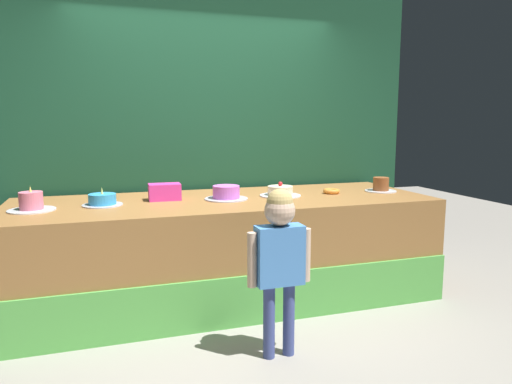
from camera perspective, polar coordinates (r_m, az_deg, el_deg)
ground_plane at (r=3.63m, az=-1.09°, el=-15.84°), size 12.00×12.00×0.00m
stage_platform at (r=4.04m, az=-3.64°, el=-6.88°), size 3.46×1.24×0.86m
curtain_backdrop at (r=4.59m, az=-6.03°, el=8.14°), size 4.21×0.08×2.94m
child_figure at (r=2.96m, az=2.86°, el=-7.02°), size 0.42×0.19×1.09m
pink_box at (r=3.95m, az=-11.00°, el=0.01°), size 0.26×0.17×0.14m
donut at (r=4.28m, az=9.11°, el=0.10°), size 0.15×0.15×0.04m
cake_far_left at (r=3.78m, az=-25.56°, el=-1.20°), size 0.33×0.33×0.18m
cake_left at (r=3.81m, az=-18.11°, el=-0.96°), size 0.30×0.30×0.14m
cake_center at (r=3.91m, az=-3.63°, el=-0.16°), size 0.36×0.36×0.12m
cake_right at (r=4.09m, az=2.96°, el=0.04°), size 0.36×0.36×0.13m
cake_far_right at (r=4.50m, az=14.88°, el=0.75°), size 0.29×0.29×0.13m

